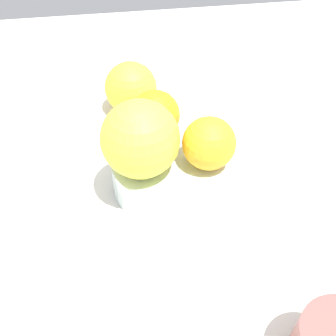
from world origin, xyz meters
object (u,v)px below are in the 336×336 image
fruit_bowl (168,171)px  orange_in_bowl_1 (155,115)px  orange_in_bowl_2 (209,143)px  orange_loose_0 (131,88)px  orange_in_bowl_0 (140,139)px

fruit_bowl → orange_in_bowl_1: size_ratio=2.26×
orange_in_bowl_2 → orange_loose_0: size_ratio=0.77×
fruit_bowl → orange_in_bowl_0: bearing=24.1°
fruit_bowl → orange_loose_0: size_ratio=1.75×
orange_in_bowl_0 → orange_in_bowl_2: 7.72cm
fruit_bowl → orange_loose_0: 17.13cm
orange_in_bowl_2 → orange_loose_0: 20.33cm
orange_in_bowl_1 → orange_loose_0: orange_in_bowl_1 is taller
orange_in_bowl_0 → orange_in_bowl_2: (-7.60, 0.37, -1.31)cm
orange_loose_0 → orange_in_bowl_2: bearing=111.3°
fruit_bowl → orange_in_bowl_1: bearing=-78.9°
orange_in_bowl_0 → orange_in_bowl_1: orange_in_bowl_0 is taller
orange_in_bowl_0 → orange_loose_0: bearing=-91.0°
orange_in_bowl_1 → orange_in_bowl_2: 8.13cm
orange_in_bowl_1 → orange_in_bowl_2: bearing=129.8°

